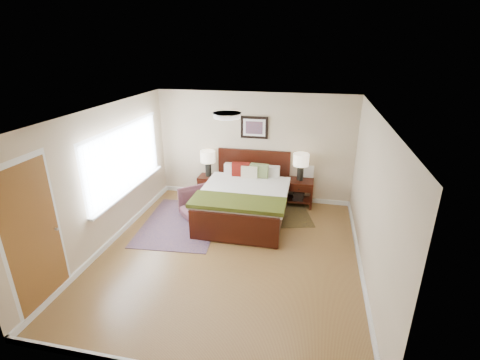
{
  "coord_description": "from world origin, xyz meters",
  "views": [
    {
      "loc": [
        1.29,
        -5.09,
        3.48
      ],
      "look_at": [
        0.0,
        0.93,
        1.05
      ],
      "focal_mm": 26.0,
      "sensor_mm": 36.0,
      "label": 1
    }
  ],
  "objects_px": {
    "nightstand_right": "(299,190)",
    "rug_persian": "(182,223)",
    "nightstand_left": "(208,181)",
    "lamp_left": "(208,159)",
    "bed": "(245,194)",
    "armchair": "(200,204)",
    "lamp_right": "(301,162)"
  },
  "relations": [
    {
      "from": "nightstand_right",
      "to": "rug_persian",
      "type": "distance_m",
      "value": 2.72
    },
    {
      "from": "nightstand_left",
      "to": "lamp_left",
      "type": "xyz_separation_m",
      "value": [
        -0.0,
        0.02,
        0.55
      ]
    },
    {
      "from": "bed",
      "to": "armchair",
      "type": "bearing_deg",
      "value": -164.89
    },
    {
      "from": "nightstand_right",
      "to": "bed",
      "type": "bearing_deg",
      "value": -142.42
    },
    {
      "from": "lamp_right",
      "to": "armchair",
      "type": "xyz_separation_m",
      "value": [
        -2.0,
        -1.1,
        -0.72
      ]
    },
    {
      "from": "lamp_right",
      "to": "rug_persian",
      "type": "relative_size",
      "value": 0.29
    },
    {
      "from": "armchair",
      "to": "rug_persian",
      "type": "height_order",
      "value": "armchair"
    },
    {
      "from": "armchair",
      "to": "rug_persian",
      "type": "bearing_deg",
      "value": -92.27
    },
    {
      "from": "bed",
      "to": "lamp_right",
      "type": "height_order",
      "value": "lamp_right"
    },
    {
      "from": "lamp_right",
      "to": "armchair",
      "type": "height_order",
      "value": "lamp_right"
    },
    {
      "from": "nightstand_left",
      "to": "nightstand_right",
      "type": "distance_m",
      "value": 2.14
    },
    {
      "from": "nightstand_left",
      "to": "armchair",
      "type": "height_order",
      "value": "armchair"
    },
    {
      "from": "nightstand_left",
      "to": "rug_persian",
      "type": "relative_size",
      "value": 0.26
    },
    {
      "from": "lamp_right",
      "to": "rug_persian",
      "type": "bearing_deg",
      "value": -149.27
    },
    {
      "from": "bed",
      "to": "lamp_right",
      "type": "xyz_separation_m",
      "value": [
        1.09,
        0.85,
        0.5
      ]
    },
    {
      "from": "bed",
      "to": "armchair",
      "type": "height_order",
      "value": "bed"
    },
    {
      "from": "nightstand_right",
      "to": "armchair",
      "type": "xyz_separation_m",
      "value": [
        -2.0,
        -1.08,
        -0.04
      ]
    },
    {
      "from": "lamp_left",
      "to": "rug_persian",
      "type": "bearing_deg",
      "value": -97.67
    },
    {
      "from": "nightstand_left",
      "to": "lamp_left",
      "type": "relative_size",
      "value": 0.9
    },
    {
      "from": "armchair",
      "to": "nightstand_left",
      "type": "bearing_deg",
      "value": 143.07
    },
    {
      "from": "bed",
      "to": "lamp_left",
      "type": "xyz_separation_m",
      "value": [
        -1.05,
        0.85,
        0.43
      ]
    },
    {
      "from": "lamp_left",
      "to": "bed",
      "type": "bearing_deg",
      "value": -39.01
    },
    {
      "from": "bed",
      "to": "nightstand_left",
      "type": "relative_size",
      "value": 4.01
    },
    {
      "from": "nightstand_left",
      "to": "lamp_left",
      "type": "bearing_deg",
      "value": 90.0
    },
    {
      "from": "rug_persian",
      "to": "nightstand_right",
      "type": "bearing_deg",
      "value": 25.86
    },
    {
      "from": "lamp_right",
      "to": "rug_persian",
      "type": "xyz_separation_m",
      "value": [
        -2.32,
        -1.38,
        -1.04
      ]
    },
    {
      "from": "rug_persian",
      "to": "lamp_left",
      "type": "bearing_deg",
      "value": 77.69
    },
    {
      "from": "lamp_right",
      "to": "bed",
      "type": "bearing_deg",
      "value": -142.01
    },
    {
      "from": "lamp_right",
      "to": "nightstand_right",
      "type": "bearing_deg",
      "value": -90.0
    },
    {
      "from": "armchair",
      "to": "rug_persian",
      "type": "relative_size",
      "value": 0.34
    },
    {
      "from": "armchair",
      "to": "rug_persian",
      "type": "xyz_separation_m",
      "value": [
        -0.32,
        -0.28,
        -0.32
      ]
    },
    {
      "from": "lamp_right",
      "to": "rug_persian",
      "type": "height_order",
      "value": "lamp_right"
    }
  ]
}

